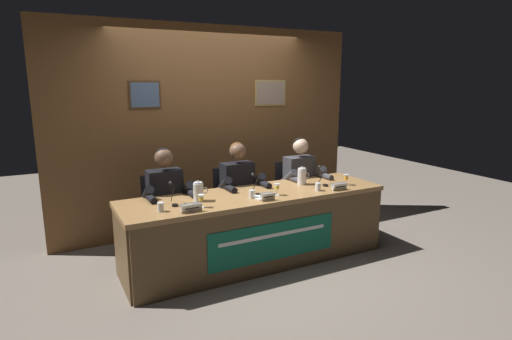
% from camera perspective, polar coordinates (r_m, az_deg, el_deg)
% --- Properties ---
extents(ground_plane, '(12.00, 12.00, 0.00)m').
position_cam_1_polar(ground_plane, '(4.69, 0.00, -12.11)').
color(ground_plane, '#70665B').
extents(wall_back_panelled, '(4.05, 0.14, 2.60)m').
position_cam_1_polar(wall_back_panelled, '(5.46, -6.15, 5.49)').
color(wall_back_panelled, brown).
rests_on(wall_back_panelled, ground_plane).
extents(conference_table, '(2.85, 0.80, 0.76)m').
position_cam_1_polar(conference_table, '(4.42, 0.64, -6.54)').
color(conference_table, olive).
rests_on(conference_table, ground_plane).
extents(chair_left, '(0.44, 0.44, 0.91)m').
position_cam_1_polar(chair_left, '(4.75, -12.52, -6.31)').
color(chair_left, black).
rests_on(chair_left, ground_plane).
extents(panelist_left, '(0.51, 0.48, 1.24)m').
position_cam_1_polar(panelist_left, '(4.49, -12.00, -3.68)').
color(panelist_left, black).
rests_on(panelist_left, ground_plane).
extents(nameplate_left, '(0.19, 0.06, 0.08)m').
position_cam_1_polar(nameplate_left, '(3.84, -8.79, -5.10)').
color(nameplate_left, white).
rests_on(nameplate_left, conference_table).
extents(juice_glass_left, '(0.06, 0.06, 0.12)m').
position_cam_1_polar(juice_glass_left, '(3.95, -7.47, -3.87)').
color(juice_glass_left, white).
rests_on(juice_glass_left, conference_table).
extents(water_cup_left, '(0.06, 0.06, 0.08)m').
position_cam_1_polar(water_cup_left, '(3.91, -12.85, -5.01)').
color(water_cup_left, silver).
rests_on(water_cup_left, conference_table).
extents(microphone_left, '(0.06, 0.17, 0.22)m').
position_cam_1_polar(microphone_left, '(4.07, -11.18, -3.71)').
color(microphone_left, black).
rests_on(microphone_left, conference_table).
extents(chair_center, '(0.44, 0.44, 0.91)m').
position_cam_1_polar(chair_center, '(5.02, -3.10, -5.02)').
color(chair_center, black).
rests_on(chair_center, ground_plane).
extents(panelist_center, '(0.51, 0.48, 1.24)m').
position_cam_1_polar(panelist_center, '(4.77, -2.13, -2.46)').
color(panelist_center, black).
rests_on(panelist_center, ground_plane).
extents(nameplate_center, '(0.15, 0.06, 0.08)m').
position_cam_1_polar(nameplate_center, '(4.16, 1.63, -3.63)').
color(nameplate_center, white).
rests_on(nameplate_center, conference_table).
extents(juice_glass_center, '(0.06, 0.06, 0.12)m').
position_cam_1_polar(juice_glass_center, '(4.34, 2.86, -2.35)').
color(juice_glass_center, white).
rests_on(juice_glass_center, conference_table).
extents(water_cup_center, '(0.06, 0.06, 0.08)m').
position_cam_1_polar(water_cup_center, '(4.23, -0.57, -3.38)').
color(water_cup_center, silver).
rests_on(water_cup_center, conference_table).
extents(microphone_center, '(0.06, 0.17, 0.22)m').
position_cam_1_polar(microphone_center, '(4.36, 0.06, -2.41)').
color(microphone_center, black).
rests_on(microphone_center, conference_table).
extents(chair_right, '(0.44, 0.44, 0.91)m').
position_cam_1_polar(chair_right, '(5.42, 5.13, -3.78)').
color(chair_right, black).
rests_on(chair_right, ground_plane).
extents(panelist_right, '(0.51, 0.48, 1.24)m').
position_cam_1_polar(panelist_right, '(5.19, 6.38, -1.35)').
color(panelist_right, black).
rests_on(panelist_right, ground_plane).
extents(nameplate_right, '(0.18, 0.06, 0.08)m').
position_cam_1_polar(nameplate_right, '(4.64, 11.29, -2.21)').
color(nameplate_right, white).
rests_on(nameplate_right, conference_table).
extents(juice_glass_right, '(0.06, 0.06, 0.12)m').
position_cam_1_polar(juice_glass_right, '(4.86, 12.17, -1.03)').
color(juice_glass_right, white).
rests_on(juice_glass_right, conference_table).
extents(water_cup_right, '(0.06, 0.06, 0.08)m').
position_cam_1_polar(water_cup_right, '(4.57, 8.45, -2.34)').
color(water_cup_right, silver).
rests_on(water_cup_right, conference_table).
extents(microphone_right, '(0.06, 0.17, 0.22)m').
position_cam_1_polar(microphone_right, '(4.80, 9.16, -1.21)').
color(microphone_right, black).
rests_on(microphone_right, conference_table).
extents(water_pitcher_left_side, '(0.15, 0.10, 0.21)m').
position_cam_1_polar(water_pitcher_left_side, '(4.16, -7.86, -2.93)').
color(water_pitcher_left_side, silver).
rests_on(water_pitcher_left_side, conference_table).
extents(water_pitcher_right_side, '(0.15, 0.10, 0.21)m').
position_cam_1_polar(water_pitcher_right_side, '(4.81, 6.29, -0.86)').
color(water_pitcher_right_side, silver).
rests_on(water_pitcher_right_side, conference_table).
extents(document_stack_center, '(0.24, 0.19, 0.01)m').
position_cam_1_polar(document_stack_center, '(4.28, 0.81, -3.65)').
color(document_stack_center, white).
rests_on(document_stack_center, conference_table).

